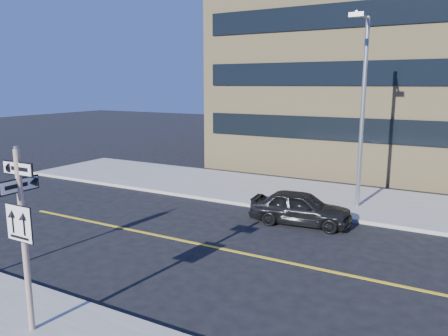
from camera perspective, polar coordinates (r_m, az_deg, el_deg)
The scene contains 5 objects.
ground at distance 12.56m, azimuth -14.29°, elevation -15.13°, with size 120.00×120.00×0.00m, color black.
sign_pole at distance 10.15m, azimuth -24.80°, elevation -7.37°, with size 0.92×0.92×4.06m.
parked_car_a at distance 17.44m, azimuth 9.96°, elevation -5.13°, with size 3.94×1.58×1.34m, color black.
streetlight_a at distance 19.24m, azimuth 17.58°, elevation 8.37°, with size 0.55×2.25×8.00m.
building_brick at distance 33.78m, azimuth 19.76°, elevation 16.35°, with size 18.00×18.00×18.00m, color tan.
Camera 1 is at (7.94, -8.07, 5.45)m, focal length 35.00 mm.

